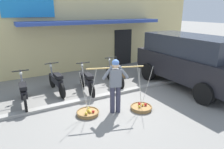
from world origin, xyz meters
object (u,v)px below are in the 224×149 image
Objects in this scene: motorcycle_second_in_row at (57,82)px; fruit_basket_left_side at (141,107)px; motorcycle_third_in_row at (87,81)px; fruit_basket_right_side at (88,112)px; motorcycle_end_of_row at (115,74)px; motorcycle_nearest_shop at (24,92)px; fruit_vendor at (115,83)px; parked_truck at (190,60)px; wooden_crate at (119,75)px.

fruit_basket_left_side is at bearing -53.40° from motorcycle_second_in_row.
motorcycle_third_in_row is (1.02, -0.53, 0.00)m from motorcycle_second_in_row.
fruit_basket_right_side is at bearing -80.46° from motorcycle_second_in_row.
fruit_basket_right_side is at bearing 162.72° from fruit_basket_left_side.
motorcycle_nearest_shop is at bearing -175.85° from motorcycle_end_of_row.
motorcycle_end_of_row is at bearing 4.15° from motorcycle_nearest_shop.
fruit_vendor reaches higher than motorcycle_nearest_shop.
parked_truck is at bearing -31.77° from motorcycle_end_of_row.
parked_truck reaches higher than motorcycle_nearest_shop.
motorcycle_nearest_shop is 1.00× the size of motorcycle_third_in_row.
fruit_basket_right_side is 3.69m from wooden_crate.
motorcycle_third_in_row is at bearing -155.27° from wooden_crate.
motorcycle_second_in_row is 0.38× the size of parked_truck.
wooden_crate is at bearing 7.23° from motorcycle_second_in_row.
fruit_basket_left_side is 0.80× the size of motorcycle_end_of_row.
fruit_basket_right_side reaches higher than wooden_crate.
wooden_crate is at bearing 12.11° from motorcycle_nearest_shop.
fruit_basket_right_side is 0.80× the size of motorcycle_nearest_shop.
fruit_basket_right_side is 0.80× the size of motorcycle_end_of_row.
fruit_vendor is 2.56m from motorcycle_end_of_row.
motorcycle_second_in_row and motorcycle_end_of_row have the same top height.
parked_truck is (4.00, -1.35, 0.68)m from motorcycle_third_in_row.
wooden_crate is at bearing 46.91° from motorcycle_end_of_row.
motorcycle_end_of_row is at bearing 43.28° from fruit_basket_right_side.
fruit_vendor is 1.24m from fruit_basket_right_side.
motorcycle_second_in_row is (-1.18, 2.44, -0.52)m from fruit_vendor.
motorcycle_nearest_shop reaches higher than wooden_crate.
fruit_basket_right_side is 4.78m from parked_truck.
parked_truck reaches higher than fruit_basket_right_side.
fruit_basket_left_side is 3.91m from motorcycle_nearest_shop.
wooden_crate is (2.65, 2.57, 0.09)m from fruit_basket_right_side.
fruit_basket_right_side is 0.80× the size of motorcycle_second_in_row.
motorcycle_end_of_row is 3.14m from parked_truck.
motorcycle_second_in_row is 1.00× the size of motorcycle_end_of_row.
motorcycle_nearest_shop is 2.25m from motorcycle_third_in_row.
motorcycle_nearest_shop is at bearing 179.83° from motorcycle_third_in_row.
fruit_basket_left_side is 3.30m from parked_truck.
fruit_basket_right_side is 3.30× the size of wooden_crate.
fruit_basket_right_side is 2.25m from motorcycle_second_in_row.
fruit_vendor reaches higher than motorcycle_end_of_row.
parked_truck reaches higher than fruit_vendor.
motorcycle_third_in_row is (-0.98, 2.16, 0.38)m from fruit_basket_left_side.
fruit_basket_right_side reaches higher than motorcycle_end_of_row.
fruit_basket_left_side is 3.24m from wooden_crate.
motorcycle_third_in_row is (0.66, 1.65, 0.38)m from fruit_basket_right_side.
fruit_vendor is 1.17× the size of fruit_basket_left_side.
fruit_basket_left_side is 0.30× the size of parked_truck.
motorcycle_third_in_row is at bearing 94.77° from fruit_vendor.
wooden_crate is (1.83, 2.83, -0.82)m from fruit_vendor.
motorcycle_third_in_row reaches higher than wooden_crate.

